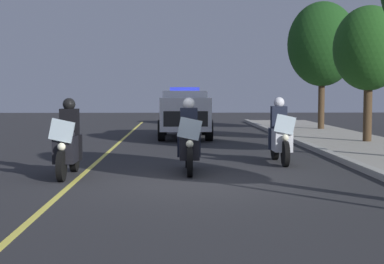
{
  "coord_description": "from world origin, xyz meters",
  "views": [
    {
      "loc": [
        11.6,
        -0.38,
        1.84
      ],
      "look_at": [
        -1.9,
        0.0,
        0.9
      ],
      "focal_mm": 53.28,
      "sensor_mm": 36.0,
      "label": 1
    }
  ],
  "objects_px": {
    "police_motorcycle_trailing": "(280,136)",
    "tree_far_back": "(369,49)",
    "police_motorcycle_lead_left": "(68,145)",
    "police_motorcycle_lead_right": "(189,142)",
    "police_suv": "(185,111)",
    "tree_behind_suv": "(322,44)"
  },
  "relations": [
    {
      "from": "police_motorcycle_trailing",
      "to": "police_suv",
      "type": "distance_m",
      "value": 8.73
    },
    {
      "from": "police_motorcycle_lead_left",
      "to": "police_suv",
      "type": "relative_size",
      "value": 0.44
    },
    {
      "from": "police_motorcycle_lead_left",
      "to": "tree_behind_suv",
      "type": "height_order",
      "value": "tree_behind_suv"
    },
    {
      "from": "police_motorcycle_lead_right",
      "to": "tree_far_back",
      "type": "height_order",
      "value": "tree_far_back"
    },
    {
      "from": "tree_far_back",
      "to": "tree_behind_suv",
      "type": "xyz_separation_m",
      "value": [
        -7.02,
        0.14,
        0.74
      ]
    },
    {
      "from": "police_motorcycle_lead_left",
      "to": "police_motorcycle_trailing",
      "type": "relative_size",
      "value": 1.0
    },
    {
      "from": "tree_behind_suv",
      "to": "police_motorcycle_lead_left",
      "type": "bearing_deg",
      "value": -32.55
    },
    {
      "from": "police_suv",
      "to": "tree_far_back",
      "type": "height_order",
      "value": "tree_far_back"
    },
    {
      "from": "tree_behind_suv",
      "to": "police_motorcycle_trailing",
      "type": "bearing_deg",
      "value": -18.94
    },
    {
      "from": "police_motorcycle_lead_left",
      "to": "police_motorcycle_trailing",
      "type": "bearing_deg",
      "value": 113.53
    },
    {
      "from": "tree_far_back",
      "to": "tree_behind_suv",
      "type": "height_order",
      "value": "tree_behind_suv"
    },
    {
      "from": "police_motorcycle_trailing",
      "to": "tree_far_back",
      "type": "relative_size",
      "value": 0.45
    },
    {
      "from": "police_suv",
      "to": "tree_far_back",
      "type": "bearing_deg",
      "value": 65.02
    },
    {
      "from": "police_motorcycle_trailing",
      "to": "tree_far_back",
      "type": "height_order",
      "value": "tree_far_back"
    },
    {
      "from": "police_suv",
      "to": "tree_behind_suv",
      "type": "xyz_separation_m",
      "value": [
        -4.01,
        6.61,
        3.06
      ]
    },
    {
      "from": "police_motorcycle_lead_right",
      "to": "police_motorcycle_trailing",
      "type": "height_order",
      "value": "same"
    },
    {
      "from": "police_motorcycle_trailing",
      "to": "tree_behind_suv",
      "type": "bearing_deg",
      "value": 161.06
    },
    {
      "from": "police_motorcycle_lead_right",
      "to": "police_suv",
      "type": "bearing_deg",
      "value": 179.69
    },
    {
      "from": "tree_far_back",
      "to": "police_motorcycle_lead_right",
      "type": "bearing_deg",
      "value": -42.92
    },
    {
      "from": "police_motorcycle_lead_left",
      "to": "police_motorcycle_lead_right",
      "type": "height_order",
      "value": "same"
    },
    {
      "from": "police_motorcycle_trailing",
      "to": "police_motorcycle_lead_left",
      "type": "bearing_deg",
      "value": -66.47
    },
    {
      "from": "tree_far_back",
      "to": "police_motorcycle_lead_left",
      "type": "bearing_deg",
      "value": -50.44
    }
  ]
}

